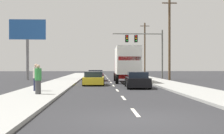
{
  "coord_description": "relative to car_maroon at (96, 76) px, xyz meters",
  "views": [
    {
      "loc": [
        -1.39,
        -9.3,
        1.72
      ],
      "look_at": [
        -0.27,
        13.6,
        1.66
      ],
      "focal_mm": 46.73,
      "sensor_mm": 36.0,
      "label": 1
    }
  ],
  "objects": [
    {
      "name": "ground_plane",
      "position": [
        1.64,
        -0.48,
        -0.59
      ],
      "size": [
        140.0,
        140.0,
        0.0
      ],
      "primitive_type": "plane",
      "color": "#2B2B2D"
    },
    {
      "name": "box_truck",
      "position": [
        3.26,
        -4.36,
        1.51
      ],
      "size": [
        2.66,
        8.12,
        3.68
      ],
      "color": "white",
      "rests_on": "ground_plane"
    },
    {
      "name": "utility_pole_far",
      "position": [
        9.33,
        21.2,
        4.61
      ],
      "size": [
        1.8,
        0.28,
        10.13
      ],
      "color": "brown",
      "rests_on": "ground_plane"
    },
    {
      "name": "traffic_signal_mast",
      "position": [
        6.12,
        3.95,
        4.28
      ],
      "size": [
        6.78,
        0.69,
        6.61
      ],
      "color": "#595B56",
      "rests_on": "ground_plane"
    },
    {
      "name": "sidewalk_left",
      "position": [
        -3.5,
        -5.48,
        -0.52
      ],
      "size": [
        3.17,
        80.0,
        0.14
      ],
      "primitive_type": "cube",
      "color": "#9E9E99",
      "rests_on": "ground_plane"
    },
    {
      "name": "car_black",
      "position": [
        3.39,
        -11.67,
        -0.01
      ],
      "size": [
        1.98,
        4.4,
        1.27
      ],
      "color": "black",
      "rests_on": "ground_plane"
    },
    {
      "name": "lane_markings",
      "position": [
        1.64,
        -1.51,
        -0.59
      ],
      "size": [
        0.14,
        57.0,
        0.01
      ],
      "color": "silver",
      "rests_on": "ground_plane"
    },
    {
      "name": "roadside_billboard",
      "position": [
        -8.68,
        2.67,
        4.96
      ],
      "size": [
        4.58,
        0.36,
        7.67
      ],
      "color": "slate",
      "rests_on": "ground_plane"
    },
    {
      "name": "sidewalk_right",
      "position": [
        6.77,
        -5.48,
        -0.52
      ],
      "size": [
        3.17,
        80.0,
        0.14
      ],
      "primitive_type": "cube",
      "color": "#9E9E99",
      "rests_on": "ground_plane"
    },
    {
      "name": "car_maroon",
      "position": [
        0.0,
        0.0,
        0.0
      ],
      "size": [
        1.99,
        4.33,
        1.27
      ],
      "color": "maroon",
      "rests_on": "ground_plane"
    },
    {
      "name": "pedestrian_near_corner",
      "position": [
        -3.15,
        -18.06,
        0.38
      ],
      "size": [
        0.38,
        0.38,
        1.68
      ],
      "color": "#3F3F42",
      "rests_on": "sidewalk_left"
    },
    {
      "name": "car_yellow",
      "position": [
        -0.11,
        -8.06,
        -0.02
      ],
      "size": [
        2.0,
        4.26,
        1.24
      ],
      "color": "yellow",
      "rests_on": "ground_plane"
    },
    {
      "name": "pedestrian_mid_block",
      "position": [
        -3.73,
        -15.84,
        0.42
      ],
      "size": [
        0.38,
        0.38,
        1.74
      ],
      "color": "#1E233F",
      "rests_on": "sidewalk_left"
    },
    {
      "name": "utility_pole_mid",
      "position": [
        8.92,
        0.13,
        4.54
      ],
      "size": [
        1.8,
        0.28,
        9.99
      ],
      "color": "brown",
      "rests_on": "ground_plane"
    }
  ]
}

